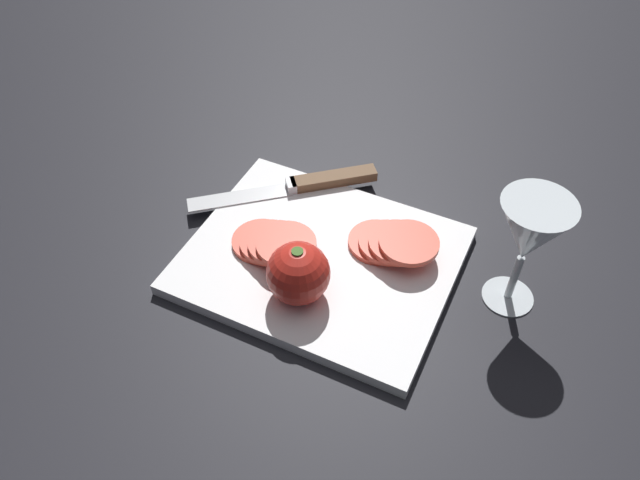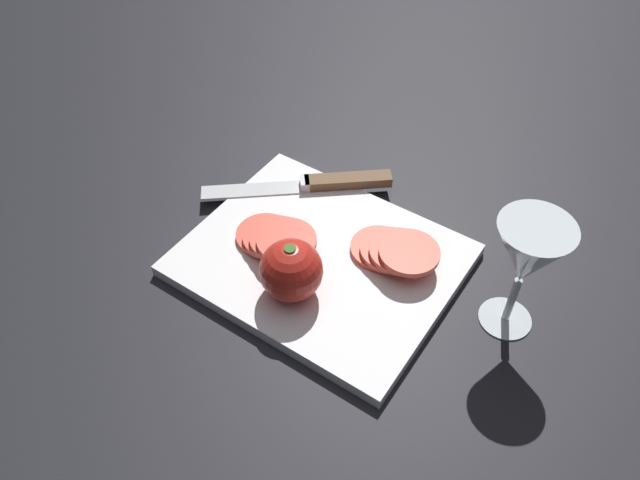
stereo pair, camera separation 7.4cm
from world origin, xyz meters
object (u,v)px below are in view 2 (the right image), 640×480
Objects in this scene: tomato_slice_stack_near at (394,250)px; whole_tomato at (291,270)px; tomato_slice_stack_far at (275,238)px; wine_glass at (527,258)px; knife at (330,182)px.

whole_tomato is at bearing 56.69° from tomato_slice_stack_near.
whole_tomato is 0.65× the size of tomato_slice_stack_far.
wine_glass reaches higher than whole_tomato.
whole_tomato reaches higher than knife.
wine_glass reaches higher than tomato_slice_stack_near.
wine_glass is 2.06× the size of whole_tomato.
tomato_slice_stack_far is (0.13, 0.06, 0.00)m from tomato_slice_stack_near.
knife is 1.89× the size of tomato_slice_stack_near.
wine_glass is 1.35× the size of tomato_slice_stack_far.
tomato_slice_stack_far reaches higher than knife.
wine_glass reaches higher than tomato_slice_stack_far.
knife is at bearing -12.61° from wine_glass.
wine_glass is at bearing -178.75° from tomato_slice_stack_near.
knife is 0.13m from tomato_slice_stack_far.
knife is at bearing -70.25° from whole_tomato.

